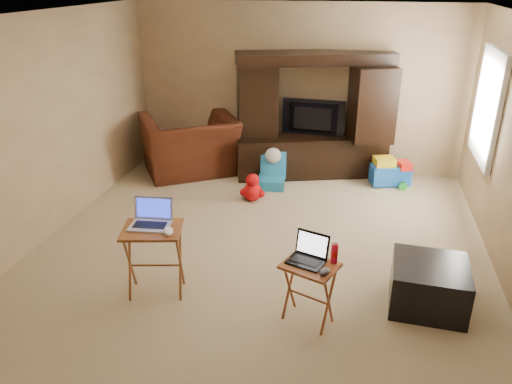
% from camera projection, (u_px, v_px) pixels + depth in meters
% --- Properties ---
extents(floor, '(5.50, 5.50, 0.00)m').
position_uv_depth(floor, '(260.00, 250.00, 5.62)').
color(floor, '#C6AD89').
rests_on(floor, ground).
extents(ceiling, '(5.50, 5.50, 0.00)m').
position_uv_depth(ceiling, '(261.00, 16.00, 4.61)').
color(ceiling, silver).
rests_on(ceiling, ground).
extents(wall_back, '(5.00, 0.00, 5.00)m').
position_uv_depth(wall_back, '(297.00, 89.00, 7.58)').
color(wall_back, tan).
rests_on(wall_back, ground).
extents(wall_front, '(5.00, 0.00, 5.00)m').
position_uv_depth(wall_front, '(154.00, 303.00, 2.66)').
color(wall_front, tan).
rests_on(wall_front, ground).
extents(wall_left, '(0.00, 5.50, 5.50)m').
position_uv_depth(wall_left, '(43.00, 129.00, 5.61)').
color(wall_left, tan).
rests_on(wall_left, ground).
extents(window_pane, '(0.00, 1.20, 1.20)m').
position_uv_depth(window_pane, '(489.00, 106.00, 5.96)').
color(window_pane, white).
rests_on(window_pane, ground).
extents(window_frame, '(0.06, 1.14, 1.34)m').
position_uv_depth(window_frame, '(488.00, 106.00, 5.96)').
color(window_frame, white).
rests_on(window_frame, ground).
extents(entertainment_center, '(2.32, 1.22, 1.84)m').
position_uv_depth(entertainment_center, '(313.00, 116.00, 7.38)').
color(entertainment_center, black).
rests_on(entertainment_center, floor).
extents(television, '(0.94, 0.18, 0.54)m').
position_uv_depth(television, '(312.00, 119.00, 7.38)').
color(television, black).
rests_on(television, entertainment_center).
extents(recliner, '(1.78, 1.73, 0.88)m').
position_uv_depth(recliner, '(190.00, 145.00, 7.65)').
color(recliner, '#491C0F').
rests_on(recliner, floor).
extents(child_rocker, '(0.43, 0.47, 0.50)m').
position_uv_depth(child_rocker, '(271.00, 171.00, 7.17)').
color(child_rocker, '#1A6793').
rests_on(child_rocker, floor).
extents(plush_toy, '(0.35, 0.30, 0.39)m').
position_uv_depth(plush_toy, '(253.00, 187.00, 6.77)').
color(plush_toy, red).
rests_on(plush_toy, floor).
extents(push_toy, '(0.66, 0.55, 0.43)m').
position_uv_depth(push_toy, '(390.00, 171.00, 7.26)').
color(push_toy, blue).
rests_on(push_toy, floor).
extents(ottoman, '(0.71, 0.71, 0.43)m').
position_uv_depth(ottoman, '(429.00, 285.00, 4.61)').
color(ottoman, black).
rests_on(ottoman, floor).
extents(tray_table_left, '(0.62, 0.54, 0.70)m').
position_uv_depth(tray_table_left, '(155.00, 261.00, 4.74)').
color(tray_table_left, brown).
rests_on(tray_table_left, floor).
extents(tray_table_right, '(0.55, 0.50, 0.58)m').
position_uv_depth(tray_table_right, '(309.00, 293.00, 4.37)').
color(tray_table_right, brown).
rests_on(tray_table_right, floor).
extents(laptop_left, '(0.40, 0.33, 0.24)m').
position_uv_depth(laptop_left, '(149.00, 215.00, 4.58)').
color(laptop_left, '#B3B3B8').
rests_on(laptop_left, tray_table_left).
extents(laptop_right, '(0.37, 0.34, 0.24)m').
position_uv_depth(laptop_right, '(306.00, 251.00, 4.23)').
color(laptop_right, black).
rests_on(laptop_right, tray_table_right).
extents(mouse_left, '(0.13, 0.16, 0.06)m').
position_uv_depth(mouse_left, '(168.00, 231.00, 4.49)').
color(mouse_left, white).
rests_on(mouse_left, tray_table_left).
extents(mouse_right, '(0.11, 0.14, 0.05)m').
position_uv_depth(mouse_right, '(324.00, 272.00, 4.11)').
color(mouse_right, '#38383C').
rests_on(mouse_right, tray_table_right).
extents(water_bottle, '(0.06, 0.06, 0.18)m').
position_uv_depth(water_bottle, '(334.00, 253.00, 4.25)').
color(water_bottle, red).
rests_on(water_bottle, tray_table_right).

